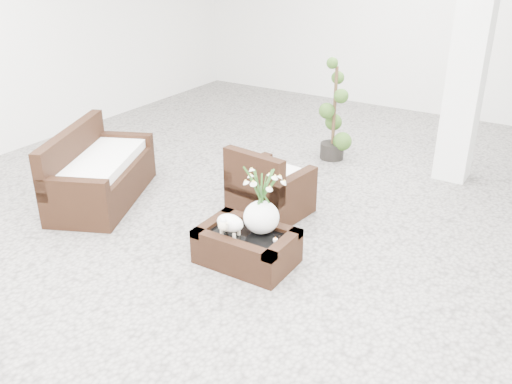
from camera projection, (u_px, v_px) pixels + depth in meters
The scene contains 9 objects.
ground at pixel (261, 243), 5.69m from camera, with size 11.00×11.00×0.00m, color gray.
column at pixel (472, 40), 6.53m from camera, with size 0.40×0.40×3.50m, color white.
coffee_table at pixel (247, 248), 5.30m from camera, with size 0.90×0.60×0.31m, color black.
sheep_figurine at pixel (230, 225), 5.17m from camera, with size 0.28×0.23×0.21m, color white.
planter_narcissus at pixel (261, 194), 5.09m from camera, with size 0.44×0.44×0.80m, color white, non-canonical shape.
tealight at pixel (275, 240), 5.10m from camera, with size 0.04×0.04×0.03m, color white.
armchair at pixel (271, 180), 6.14m from camera, with size 0.76×0.73×0.81m, color black.
loveseat at pixel (101, 166), 6.45m from camera, with size 1.61×0.78×0.86m, color black.
topiary at pixel (334, 111), 7.57m from camera, with size 0.37×0.37×1.39m, color #284416, non-canonical shape.
Camera 1 is at (2.57, -4.22, 2.87)m, focal length 38.91 mm.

